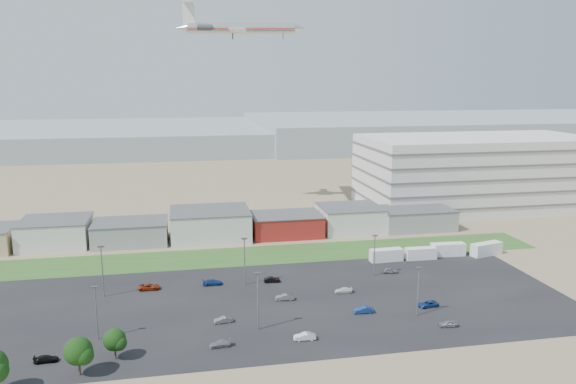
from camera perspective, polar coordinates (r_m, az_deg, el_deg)
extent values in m
plane|color=#837253|center=(97.76, -1.76, -15.77)|extent=(700.00, 700.00, 0.00)
cube|color=black|center=(116.44, -0.90, -11.16)|extent=(120.00, 50.00, 0.01)
cube|color=#31531F|center=(145.61, -5.08, -6.54)|extent=(160.00, 16.00, 0.02)
cube|color=silver|center=(211.05, 18.62, 1.98)|extent=(80.00, 40.00, 25.00)
imported|color=navy|center=(117.58, 14.03, -10.98)|extent=(4.39, 2.43, 1.16)
imported|color=navy|center=(112.32, 7.66, -11.78)|extent=(4.00, 1.55, 1.30)
imported|color=#A5A5AA|center=(109.79, 15.97, -12.73)|extent=(3.55, 1.66, 1.17)
imported|color=#A5A5AA|center=(99.27, -6.96, -15.05)|extent=(3.98, 1.81, 1.13)
imported|color=#595B5E|center=(107.98, -6.59, -12.77)|extent=(3.64, 1.65, 1.16)
imported|color=navy|center=(126.62, -7.68, -9.07)|extent=(4.38, 1.80, 1.27)
imported|color=#595B5E|center=(117.42, -0.34, -10.63)|extent=(3.98, 1.79, 1.27)
imported|color=#A5A5AA|center=(135.00, 10.32, -7.86)|extent=(3.75, 1.85, 1.23)
imported|color=maroon|center=(126.46, -13.91, -9.34)|extent=(4.67, 2.23, 1.29)
imported|color=black|center=(101.62, -23.36, -15.30)|extent=(3.87, 1.73, 1.10)
imported|color=black|center=(127.15, -1.64, -8.90)|extent=(3.69, 1.44, 1.20)
imported|color=silver|center=(121.79, 5.64, -9.91)|extent=(3.86, 1.88, 1.08)
imported|color=silver|center=(100.94, 1.70, -14.45)|extent=(3.96, 1.65, 1.27)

